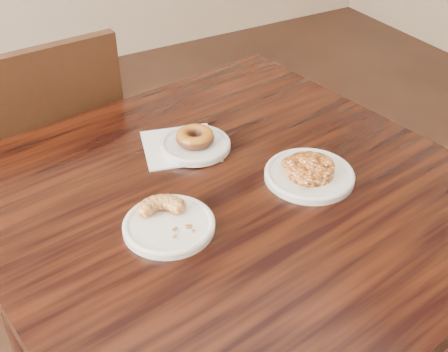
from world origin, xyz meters
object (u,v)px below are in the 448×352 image
cafe_table (232,321)px  cruller_fragment (168,217)px  apple_fritter (310,166)px  glazed_donut (195,137)px  chair_far (38,175)px

cafe_table → cruller_fragment: bearing=-174.7°
cafe_table → apple_fritter: 0.43m
glazed_donut → chair_far: bearing=116.7°
glazed_donut → apple_fritter: (0.15, -0.20, -0.00)m
cafe_table → cruller_fragment: (-0.15, -0.04, 0.40)m
chair_far → apple_fritter: size_ratio=6.88×
cafe_table → glazed_donut: bearing=80.2°
cruller_fragment → glazed_donut: bearing=52.6°
cafe_table → apple_fritter: size_ratio=6.89×
chair_far → glazed_donut: chair_far is taller
cafe_table → apple_fritter: (0.15, -0.04, 0.40)m
chair_far → cafe_table: bearing=105.2°
apple_fritter → glazed_donut: bearing=126.2°
chair_far → apple_fritter: chair_far is taller
chair_far → glazed_donut: 0.66m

